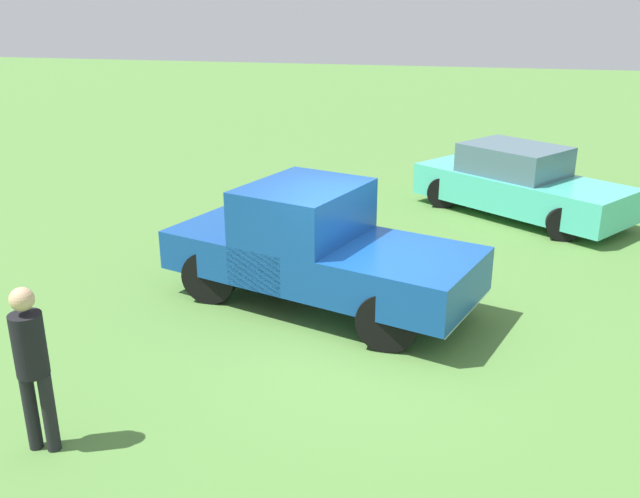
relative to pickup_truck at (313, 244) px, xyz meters
name	(u,v)px	position (x,y,z in m)	size (l,w,h in m)	color
ground_plane	(362,330)	(-0.89, 0.75, -0.96)	(80.00, 80.00, 0.00)	#54843D
pickup_truck	(313,244)	(0.00, 0.00, 0.00)	(5.01, 3.17, 1.84)	black
sedan_far	(519,184)	(-3.15, -5.40, -0.27)	(4.65, 4.01, 1.49)	black
person_bystander	(32,360)	(1.84, 4.16, 0.07)	(0.34, 0.34, 1.81)	black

